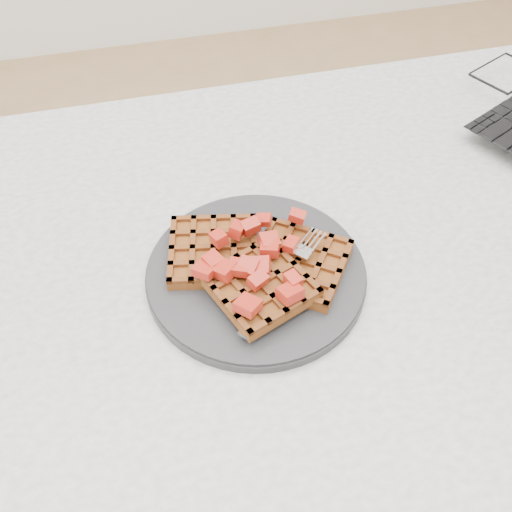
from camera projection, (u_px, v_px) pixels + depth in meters
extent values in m
plane|color=tan|center=(313.00, 462.00, 1.31)|extent=(4.00, 4.00, 0.00)
cube|color=silver|center=(356.00, 249.00, 0.75)|extent=(1.20, 0.80, 0.03)
cube|color=white|center=(19.00, 296.00, 1.17)|extent=(0.06, 0.06, 0.72)
cube|color=white|center=(500.00, 205.00, 1.35)|extent=(0.06, 0.06, 0.72)
cylinder|color=#262628|center=(256.00, 273.00, 0.70)|extent=(0.27, 0.27, 0.02)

